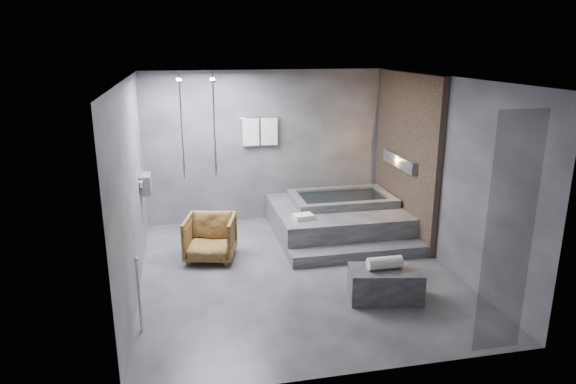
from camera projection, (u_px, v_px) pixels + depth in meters
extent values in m
plane|color=#313033|center=(297.00, 272.00, 7.59)|extent=(5.00, 5.00, 0.00)
cube|color=#515154|center=(298.00, 79.00, 6.81)|extent=(4.50, 5.00, 0.04)
cube|color=#3C3B41|center=(267.00, 147.00, 9.55)|extent=(4.50, 0.04, 2.80)
cube|color=#3C3B41|center=(357.00, 246.00, 4.85)|extent=(4.50, 0.04, 2.80)
cube|color=#3C3B41|center=(131.00, 189.00, 6.75)|extent=(0.04, 5.00, 2.80)
cube|color=#3C3B41|center=(444.00, 172.00, 7.65)|extent=(0.04, 5.00, 2.80)
cube|color=#86684E|center=(405.00, 155.00, 8.81)|extent=(0.10, 2.40, 2.78)
cube|color=#FF9938|center=(401.00, 161.00, 8.82)|extent=(0.14, 1.20, 0.20)
cube|color=gray|center=(146.00, 184.00, 8.17)|extent=(0.16, 0.42, 0.30)
imported|color=beige|center=(146.00, 188.00, 8.09)|extent=(0.08, 0.08, 0.21)
imported|color=beige|center=(147.00, 186.00, 8.28)|extent=(0.07, 0.07, 0.15)
cylinder|color=silver|center=(214.00, 125.00, 8.79)|extent=(0.04, 0.04, 1.80)
cylinder|color=silver|center=(181.00, 126.00, 8.68)|extent=(0.04, 0.04, 1.80)
cylinder|color=silver|center=(260.00, 118.00, 9.31)|extent=(0.75, 0.02, 0.02)
cube|color=white|center=(251.00, 132.00, 9.33)|extent=(0.30, 0.06, 0.50)
cube|color=white|center=(269.00, 131.00, 9.39)|extent=(0.30, 0.06, 0.50)
cylinder|color=silver|center=(139.00, 296.00, 5.91)|extent=(0.04, 0.04, 0.90)
cube|color=black|center=(509.00, 236.00, 5.24)|extent=(0.55, 0.01, 2.60)
cube|color=#363639|center=(337.00, 219.00, 9.09)|extent=(2.20, 2.00, 0.50)
cube|color=#363639|center=(359.00, 253.00, 8.03)|extent=(2.20, 0.36, 0.18)
cube|color=#2D2D2F|center=(385.00, 284.00, 6.73)|extent=(1.02, 0.69, 0.42)
imported|color=#422B10|center=(210.00, 238.00, 7.96)|extent=(0.90, 0.92, 0.70)
cylinder|color=white|center=(385.00, 263.00, 6.67)|extent=(0.46, 0.17, 0.17)
cube|color=white|center=(303.00, 217.00, 8.33)|extent=(0.33, 0.27, 0.08)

